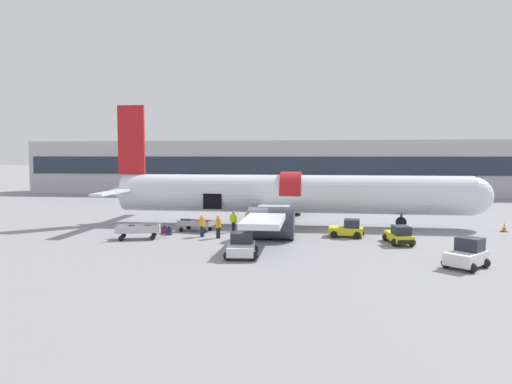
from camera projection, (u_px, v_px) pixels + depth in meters
ground_plane at (253, 239)px, 35.21m from camera, size 500.00×500.00×0.00m
terminal_strip at (287, 168)px, 76.12m from camera, size 87.19×8.95×8.82m
airplane at (286, 195)px, 41.93m from camera, size 35.45×27.77×11.20m
baggage_tug_lead at (348, 229)px, 36.08m from camera, size 2.87×2.11×1.42m
baggage_tug_mid at (399, 236)px, 33.22m from camera, size 2.09×3.33×1.39m
baggage_tug_rear at (467, 255)px, 26.21m from camera, size 2.88×2.99×1.71m
baggage_tug_spare at (242, 246)px, 29.13m from camera, size 2.31×3.21×1.48m
baggage_cart_loading at (197, 225)px, 38.69m from camera, size 3.94×2.12×1.06m
baggage_cart_queued at (139, 232)px, 35.26m from camera, size 4.28×2.29×1.09m
ground_crew_loader_a at (218, 226)px, 35.48m from camera, size 0.43×0.62×1.79m
ground_crew_loader_b at (202, 225)px, 36.12m from camera, size 0.55×0.60×1.79m
ground_crew_driver at (248, 219)px, 39.65m from camera, size 0.53×0.55×1.69m
ground_crew_supervisor at (234, 221)px, 38.32m from camera, size 0.62×0.43×1.78m
suitcase_on_tarmac_upright at (169, 231)px, 36.98m from camera, size 0.47×0.31×0.69m
suitcase_on_tarmac_spare at (164, 230)px, 37.72m from camera, size 0.59×0.39×0.61m
safety_cone_nose at (504, 228)px, 38.55m from camera, size 0.54×0.54×0.76m
safety_cone_engine_left at (254, 252)px, 28.84m from camera, size 0.52×0.52×0.72m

